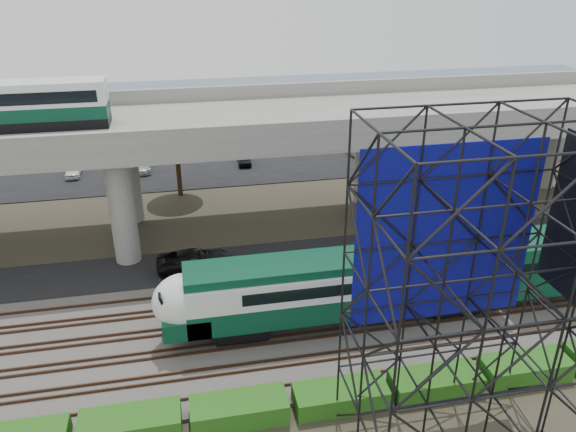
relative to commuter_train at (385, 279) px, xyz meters
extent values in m
plane|color=#474233|center=(-5.46, -2.00, -2.88)|extent=(140.00, 140.00, 0.00)
cube|color=slate|center=(-5.46, 0.00, -2.78)|extent=(90.00, 12.00, 0.20)
cube|color=black|center=(-5.46, 8.50, -2.84)|extent=(90.00, 5.00, 0.08)
cube|color=black|center=(-5.46, 32.00, -2.84)|extent=(90.00, 18.00, 0.08)
cube|color=#445570|center=(-5.46, 54.00, -2.87)|extent=(140.00, 40.00, 0.03)
cube|color=#472D1E|center=(-5.46, -4.72, -2.60)|extent=(90.00, 0.08, 0.16)
cube|color=#472D1E|center=(-5.46, -3.28, -2.60)|extent=(90.00, 0.08, 0.16)
cube|color=#472D1E|center=(-5.46, -2.72, -2.60)|extent=(90.00, 0.08, 0.16)
cube|color=#472D1E|center=(-5.46, -1.28, -2.60)|extent=(90.00, 0.08, 0.16)
cube|color=#472D1E|center=(-5.46, -0.72, -2.60)|extent=(90.00, 0.08, 0.16)
cube|color=#472D1E|center=(-5.46, 0.72, -2.60)|extent=(90.00, 0.08, 0.16)
cube|color=#472D1E|center=(-5.46, 1.28, -2.60)|extent=(90.00, 0.08, 0.16)
cube|color=#472D1E|center=(-5.46, 2.72, -2.60)|extent=(90.00, 0.08, 0.16)
cube|color=#472D1E|center=(-5.46, 3.28, -2.60)|extent=(90.00, 0.08, 0.16)
cube|color=#472D1E|center=(-5.46, 4.72, -2.60)|extent=(90.00, 0.08, 0.16)
cube|color=black|center=(-8.62, 0.00, -2.07)|extent=(3.00, 2.20, 0.90)
cube|color=black|center=(4.38, 0.00, -2.07)|extent=(3.00, 2.20, 0.90)
cube|color=#083D27|center=(-2.12, 0.00, -0.92)|extent=(19.00, 3.00, 1.40)
cube|color=silver|center=(-2.12, 0.00, 0.53)|extent=(19.00, 3.00, 1.50)
cube|color=#083D27|center=(-2.12, 0.00, 1.53)|extent=(19.00, 2.60, 0.50)
cube|color=black|center=(-1.12, 0.00, 0.58)|extent=(15.00, 3.06, 0.70)
ellipsoid|color=silver|center=(-11.62, 0.00, -0.02)|extent=(3.60, 3.00, 3.20)
cube|color=#083D27|center=(-11.62, 0.00, -1.07)|extent=(2.60, 3.00, 1.10)
cube|color=black|center=(-12.72, 0.00, 0.48)|extent=(0.48, 2.00, 1.09)
cube|color=#083D27|center=(11.88, 0.00, 0.08)|extent=(8.00, 3.00, 3.40)
cube|color=#9E9B93|center=(-5.46, 14.00, 5.72)|extent=(80.00, 12.00, 1.20)
cube|color=#9E9B93|center=(-5.46, 8.25, 6.87)|extent=(80.00, 0.50, 1.10)
cube|color=#9E9B93|center=(-5.46, 19.75, 6.87)|extent=(80.00, 0.50, 1.10)
cylinder|color=#9E9B93|center=(-15.46, 10.50, 1.12)|extent=(1.80, 1.80, 8.00)
cylinder|color=#9E9B93|center=(-15.46, 17.50, 1.12)|extent=(1.80, 1.80, 8.00)
cube|color=#9E9B93|center=(-15.46, 14.00, 4.82)|extent=(2.40, 9.00, 0.60)
cylinder|color=#9E9B93|center=(4.54, 10.50, 1.12)|extent=(1.80, 1.80, 8.00)
cylinder|color=#9E9B93|center=(4.54, 17.50, 1.12)|extent=(1.80, 1.80, 8.00)
cube|color=#9E9B93|center=(4.54, 14.00, 4.82)|extent=(2.40, 9.00, 0.60)
cylinder|color=#9E9B93|center=(22.54, 17.50, 1.12)|extent=(1.80, 1.80, 8.00)
cube|color=black|center=(-21.84, 14.00, 6.67)|extent=(12.00, 2.50, 0.70)
cube|color=#083D27|center=(-21.84, 14.00, 7.47)|extent=(12.00, 2.50, 0.90)
cube|color=silver|center=(-21.84, 14.00, 8.57)|extent=(12.00, 2.50, 1.30)
cube|color=black|center=(-21.84, 14.00, 8.62)|extent=(11.00, 2.56, 0.80)
cube|color=silver|center=(-21.84, 14.00, 9.37)|extent=(12.00, 2.40, 0.30)
cube|color=#0B0D79|center=(-0.36, -6.95, 6.42)|extent=(8.10, 0.08, 8.25)
cube|color=#1B5413|center=(-14.46, -6.30, -2.28)|extent=(4.60, 1.80, 1.20)
cube|color=#1B5413|center=(-9.46, -6.30, -2.31)|extent=(4.60, 1.80, 1.15)
cube|color=#1B5413|center=(-4.46, -6.30, -2.37)|extent=(4.60, 1.80, 1.03)
cube|color=#1B5413|center=(0.54, -6.30, -2.38)|extent=(4.60, 1.80, 1.01)
cube|color=#1B5413|center=(5.54, -6.30, -2.32)|extent=(4.60, 1.80, 1.12)
cylinder|color=#382314|center=(8.54, 10.50, -0.48)|extent=(0.44, 0.44, 4.80)
ellipsoid|color=#1B5413|center=(8.54, 10.50, 2.72)|extent=(4.94, 4.94, 4.18)
cylinder|color=#382314|center=(-11.46, 22.00, -0.48)|extent=(0.44, 0.44, 4.80)
ellipsoid|color=#1B5413|center=(-11.46, 22.00, 2.72)|extent=(4.94, 4.94, 4.18)
imported|color=black|center=(-10.78, 8.04, -2.07)|extent=(5.31, 2.47, 1.47)
imported|color=white|center=(-21.76, 29.00, -2.21)|extent=(1.58, 3.56, 1.19)
imported|color=#ADB1B5|center=(-18.39, 34.00, -2.19)|extent=(2.01, 3.93, 1.23)
imported|color=#A7AAAE|center=(-15.28, 29.00, -2.24)|extent=(2.44, 4.13, 1.12)
imported|color=white|center=(-9.46, 34.00, -2.20)|extent=(2.58, 4.59, 1.21)
imported|color=black|center=(-4.65, 29.00, -2.23)|extent=(1.55, 3.45, 1.15)
imported|color=#A3A7AB|center=(2.84, 34.00, -2.16)|extent=(1.96, 4.08, 1.29)
imported|color=silver|center=(7.77, 29.00, -2.25)|extent=(2.12, 4.02, 1.11)
imported|color=#A8ABB0|center=(12.09, 34.00, -2.26)|extent=(2.08, 4.04, 1.09)
camera|label=1|loc=(-11.17, -26.48, 17.39)|focal=35.00mm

